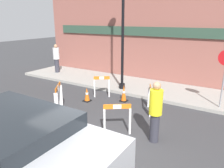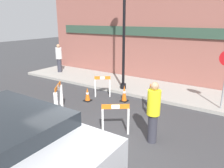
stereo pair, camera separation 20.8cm
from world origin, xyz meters
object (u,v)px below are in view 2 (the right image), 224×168
object	(u,v)px
streetlamp_post	(124,5)
person_pedestrian	(59,57)
parked_car_1	(7,151)
person_worker	(153,111)

from	to	relation	value
streetlamp_post	person_pedestrian	distance (m)	6.08
person_pedestrian	parked_car_1	world-z (taller)	person_pedestrian
person_pedestrian	parked_car_1	bearing A→B (deg)	159.54
person_pedestrian	parked_car_1	size ratio (longest dim) A/B	0.42
person_worker	person_pedestrian	world-z (taller)	person_pedestrian
streetlamp_post	person_worker	xyz separation A→B (m)	(3.09, -3.57, -3.09)
person_pedestrian	streetlamp_post	bearing A→B (deg)	-159.92
person_worker	person_pedestrian	bearing A→B (deg)	-4.71
person_worker	parked_car_1	world-z (taller)	person_worker
person_worker	streetlamp_post	bearing A→B (deg)	-26.31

